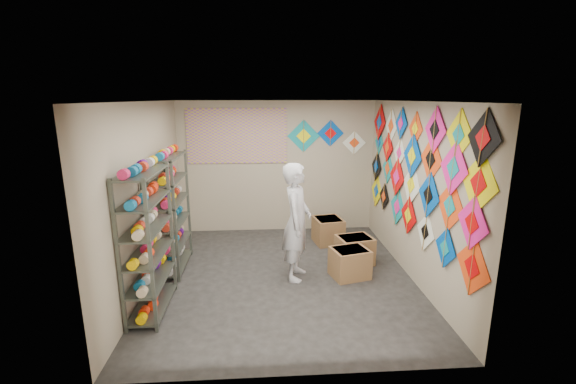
{
  "coord_description": "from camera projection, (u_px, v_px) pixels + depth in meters",
  "views": [
    {
      "loc": [
        -0.3,
        -5.59,
        2.75
      ],
      "look_at": [
        0.1,
        0.3,
        1.3
      ],
      "focal_mm": 24.0,
      "sensor_mm": 36.0,
      "label": 1
    }
  ],
  "objects": [
    {
      "name": "shelf_rack_front",
      "position": [
        148.0,
        242.0,
        4.92
      ],
      "size": [
        0.4,
        1.1,
        1.9
      ],
      "primitive_type": "cube",
      "color": "#4C5147",
      "rests_on": "ground"
    },
    {
      "name": "carton_c",
      "position": [
        328.0,
        231.0,
        7.46
      ],
      "size": [
        0.59,
        0.64,
        0.49
      ],
      "primitive_type": "cube",
      "rotation": [
        0.0,
        0.0,
        0.16
      ],
      "color": "olive",
      "rests_on": "ground"
    },
    {
      "name": "room_walls",
      "position": [
        283.0,
        174.0,
        5.7
      ],
      "size": [
        4.5,
        4.5,
        4.5
      ],
      "color": "tan",
      "rests_on": "ground"
    },
    {
      "name": "kite_wall_display",
      "position": [
        415.0,
        174.0,
        5.76
      ],
      "size": [
        0.06,
        4.31,
        2.06
      ],
      "color": "#FF4510",
      "rests_on": "room_walls"
    },
    {
      "name": "carton_a",
      "position": [
        350.0,
        263.0,
        6.03
      ],
      "size": [
        0.65,
        0.58,
        0.46
      ],
      "primitive_type": "cube",
      "rotation": [
        0.0,
        0.0,
        0.25
      ],
      "color": "olive",
      "rests_on": "ground"
    },
    {
      "name": "shopkeeper",
      "position": [
        297.0,
        222.0,
        5.86
      ],
      "size": [
        0.86,
        0.74,
        1.82
      ],
      "primitive_type": "imported",
      "rotation": [
        0.0,
        0.0,
        1.33
      ],
      "color": "beige",
      "rests_on": "ground"
    },
    {
      "name": "ground",
      "position": [
        283.0,
        276.0,
        6.09
      ],
      "size": [
        4.5,
        4.5,
        0.0
      ],
      "primitive_type": "plane",
      "color": "black"
    },
    {
      "name": "string_spools",
      "position": [
        160.0,
        220.0,
        5.53
      ],
      "size": [
        0.12,
        2.36,
        0.12
      ],
      "color": "#F4225F",
      "rests_on": "ground"
    },
    {
      "name": "poster",
      "position": [
        237.0,
        136.0,
        7.72
      ],
      "size": [
        2.0,
        0.01,
        1.1
      ],
      "primitive_type": "cube",
      "color": "#9150AD",
      "rests_on": "room_walls"
    },
    {
      "name": "shelf_rack_back",
      "position": [
        171.0,
        213.0,
        6.18
      ],
      "size": [
        0.4,
        1.1,
        1.9
      ],
      "primitive_type": "cube",
      "color": "#4C5147",
      "rests_on": "ground"
    },
    {
      "name": "carton_b",
      "position": [
        354.0,
        250.0,
        6.53
      ],
      "size": [
        0.66,
        0.58,
        0.47
      ],
      "primitive_type": "cube",
      "rotation": [
        0.0,
        0.0,
        0.22
      ],
      "color": "olive",
      "rests_on": "ground"
    },
    {
      "name": "back_wall_kites",
      "position": [
        324.0,
        137.0,
        7.85
      ],
      "size": [
        1.63,
        0.02,
        0.72
      ],
      "color": "teal",
      "rests_on": "room_walls"
    }
  ]
}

